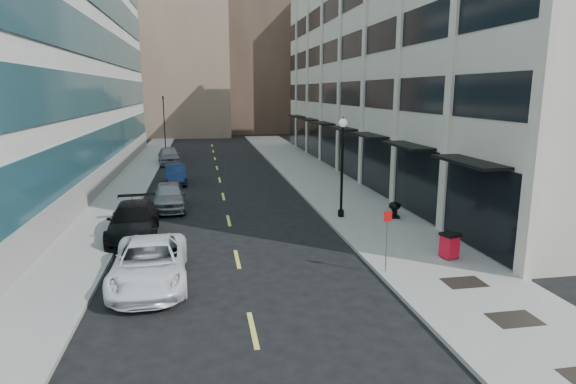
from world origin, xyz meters
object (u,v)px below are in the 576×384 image
object	(u,v)px
traffic_signal	(163,99)
car_black_pickup	(134,221)
car_white_van	(150,263)
car_blue_sedan	(176,174)
sign_post	(387,230)
car_grey_sedan	(169,155)
lamppost	(342,159)
car_silver_sedan	(169,196)
urn_planter	(395,208)
trash_bin	(449,245)

from	to	relation	value
traffic_signal	car_black_pickup	bearing A→B (deg)	-88.41
traffic_signal	car_black_pickup	distance (m)	36.51
car_white_van	car_blue_sedan	bearing A→B (deg)	88.30
sign_post	car_grey_sedan	bearing A→B (deg)	117.32
car_blue_sedan	sign_post	world-z (taller)	sign_post
car_black_pickup	car_white_van	bearing A→B (deg)	-80.47
traffic_signal	car_blue_sedan	size ratio (longest dim) A/B	1.63
car_white_van	car_grey_sedan	world-z (taller)	car_grey_sedan
traffic_signal	sign_post	distance (m)	44.21
lamppost	car_silver_sedan	bearing A→B (deg)	156.56
traffic_signal	car_silver_sedan	distance (m)	31.29
car_blue_sedan	urn_planter	world-z (taller)	car_blue_sedan
car_grey_sedan	trash_bin	size ratio (longest dim) A/B	4.64
car_grey_sedan	traffic_signal	bearing A→B (deg)	88.79
car_silver_sedan	sign_post	bearing A→B (deg)	-57.37
trash_bin	urn_planter	bearing A→B (deg)	72.15
car_white_van	sign_post	size ratio (longest dim) A/B	2.24
car_silver_sedan	urn_planter	xyz separation A→B (m)	(11.80, -4.69, -0.10)
traffic_signal	car_white_van	size ratio (longest dim) A/B	1.26
car_silver_sedan	sign_post	distance (m)	14.64
traffic_signal	car_grey_sedan	bearing A→B (deg)	-84.63
car_grey_sedan	trash_bin	world-z (taller)	car_grey_sedan
car_white_van	car_blue_sedan	world-z (taller)	car_white_van
car_white_van	car_silver_sedan	xyz separation A→B (m)	(0.01, 11.19, 0.01)
car_grey_sedan	lamppost	world-z (taller)	lamppost
urn_planter	trash_bin	bearing A→B (deg)	-92.61
car_black_pickup	car_grey_sedan	size ratio (longest dim) A/B	1.14
car_silver_sedan	lamppost	xyz separation A→B (m)	(9.11, -3.95, 2.48)
car_white_van	urn_planter	bearing A→B (deg)	27.16
traffic_signal	car_white_van	distance (m)	42.35
car_blue_sedan	car_black_pickup	bearing A→B (deg)	-98.43
car_grey_sedan	urn_planter	world-z (taller)	car_grey_sedan
trash_bin	sign_post	distance (m)	3.31
car_grey_sedan	sign_post	xyz separation A→B (m)	(9.58, -29.69, 0.91)
traffic_signal	car_silver_sedan	size ratio (longest dim) A/B	1.53
car_white_van	car_silver_sedan	bearing A→B (deg)	88.29
lamppost	urn_planter	distance (m)	3.80
traffic_signal	car_black_pickup	xyz separation A→B (m)	(1.01, -36.17, -4.93)
car_silver_sedan	car_blue_sedan	distance (m)	8.00
car_grey_sedan	lamppost	size ratio (longest dim) A/B	0.90
car_white_van	trash_bin	world-z (taller)	car_white_van
car_black_pickup	urn_planter	xyz separation A→B (m)	(13.09, 0.67, -0.11)
car_white_van	lamppost	world-z (taller)	lamppost
car_black_pickup	car_grey_sedan	distance (m)	23.17
traffic_signal	lamppost	size ratio (longest dim) A/B	1.32
lamppost	urn_planter	xyz separation A→B (m)	(2.69, -0.74, -2.58)
lamppost	urn_planter	world-z (taller)	lamppost
traffic_signal	lamppost	world-z (taller)	traffic_signal
traffic_signal	trash_bin	world-z (taller)	traffic_signal
lamppost	car_grey_sedan	bearing A→B (deg)	115.09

